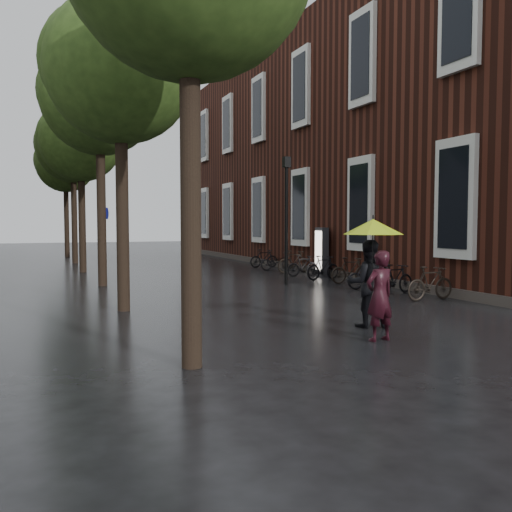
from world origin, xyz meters
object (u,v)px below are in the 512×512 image
person_burgundy (380,296)px  ad_lightbox (321,251)px  person_black (368,283)px  lamp_post (286,208)px  pedestrian_walking (374,274)px  parked_bicycles (327,268)px

person_burgundy → ad_lightbox: ad_lightbox is taller
person_black → lamp_post: size_ratio=0.41×
person_burgundy → pedestrian_walking: person_burgundy is taller
pedestrian_walking → parked_bicycles: 6.40m
pedestrian_walking → ad_lightbox: size_ratio=0.80×
person_burgundy → person_black: size_ratio=0.92×
person_black → pedestrian_walking: bearing=-105.4°
person_burgundy → ad_lightbox: bearing=-121.6°
parked_bicycles → lamp_post: size_ratio=2.84×
parked_bicycles → lamp_post: bearing=-157.6°
person_black → ad_lightbox: bearing=-92.8°
person_black → pedestrian_walking: (2.10, 2.76, -0.12)m
ad_lightbox → lamp_post: 4.36m
ad_lightbox → lamp_post: bearing=-122.0°
ad_lightbox → lamp_post: (-2.97, -2.65, 1.78)m
parked_bicycles → lamp_post: 3.39m
pedestrian_walking → parked_bicycles: pedestrian_walking is taller
parked_bicycles → ad_lightbox: (0.71, 1.72, 0.57)m
parked_bicycles → ad_lightbox: ad_lightbox is taller
parked_bicycles → lamp_post: (-2.26, -0.93, 2.35)m
pedestrian_walking → person_burgundy: bearing=70.6°
person_black → lamp_post: (1.87, 7.89, 1.87)m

